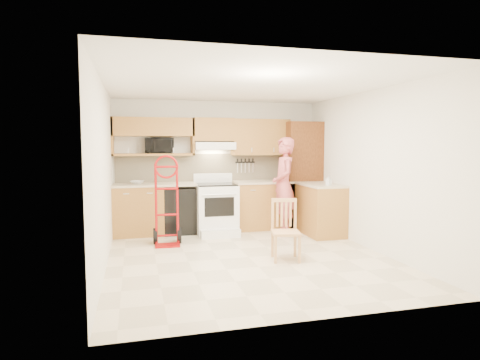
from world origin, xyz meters
name	(u,v)px	position (x,y,z in m)	size (l,w,h in m)	color
floor	(248,258)	(0.00, 0.00, -0.01)	(4.00, 4.50, 0.02)	beige
ceiling	(249,84)	(0.00, 0.00, 2.51)	(4.00, 4.50, 0.02)	white
wall_back	(218,165)	(0.00, 2.26, 1.25)	(4.00, 0.02, 2.50)	silver
wall_front	(315,189)	(0.00, -2.26, 1.25)	(4.00, 0.02, 2.50)	silver
wall_left	(103,175)	(-2.01, 0.00, 1.25)	(0.02, 4.50, 2.50)	silver
wall_right	(372,170)	(2.01, 0.00, 1.25)	(0.02, 4.50, 2.50)	silver
backsplash	(218,168)	(0.00, 2.23, 1.20)	(3.92, 0.03, 0.55)	#C6B58F
lower_cab_left	(138,211)	(-1.55, 1.95, 0.45)	(0.90, 0.60, 0.90)	#A06D35
dishwasher	(179,210)	(-0.80, 1.95, 0.42)	(0.60, 0.60, 0.85)	black
lower_cab_right	(262,206)	(0.83, 1.95, 0.45)	(1.14, 0.60, 0.90)	#A06D35
countertop_left	(155,185)	(-1.25, 1.95, 0.92)	(1.50, 0.63, 0.04)	#BEAD8F
countertop_right	(262,182)	(0.83, 1.95, 0.92)	(1.14, 0.63, 0.04)	#BEAD8F
cab_return_right	(320,210)	(1.70, 1.15, 0.45)	(0.60, 1.00, 0.90)	#A06D35
countertop_return	(321,185)	(1.70, 1.15, 0.92)	(0.63, 1.00, 0.04)	#BEAD8F
pantry_tall	(301,175)	(1.65, 1.95, 1.05)	(0.70, 0.60, 2.10)	brown
upper_cab_left	(153,127)	(-1.25, 2.08, 1.98)	(1.50, 0.33, 0.34)	#A06D35
upper_shelf_mw	(154,155)	(-1.25, 2.08, 1.47)	(1.50, 0.33, 0.04)	#A06D35
upper_cab_center	(213,130)	(-0.12, 2.08, 1.94)	(0.76, 0.33, 0.44)	#A06D35
upper_cab_right	(261,137)	(0.83, 2.08, 1.80)	(1.14, 0.33, 0.70)	#A06D35
range_hood	(214,146)	(-0.12, 2.02, 1.63)	(0.76, 0.46, 0.14)	white
knife_strip	(245,165)	(0.55, 2.21, 1.24)	(0.40, 0.05, 0.29)	black
microwave	(159,146)	(-1.15, 2.08, 1.63)	(0.52, 0.35, 0.29)	black
range	(217,204)	(-0.14, 1.68, 0.55)	(0.75, 0.98, 1.10)	white
person	(284,186)	(1.05, 1.35, 0.89)	(0.65, 0.43, 1.79)	#BE5357
hand_truck	(167,205)	(-1.10, 1.05, 0.67)	(0.53, 0.48, 1.34)	#9A0C0C
dining_chair	(286,230)	(0.47, -0.28, 0.43)	(0.39, 0.43, 0.87)	tan
soap_bottle	(329,180)	(1.70, 0.84, 1.03)	(0.08, 0.08, 0.17)	white
bowl	(137,182)	(-1.56, 1.95, 0.97)	(0.24, 0.24, 0.06)	white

